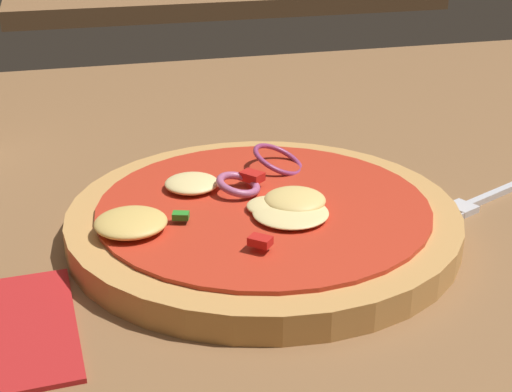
# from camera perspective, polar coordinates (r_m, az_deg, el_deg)

# --- Properties ---
(dining_table) EXTENTS (1.24, 0.95, 0.04)m
(dining_table) POSITION_cam_1_polar(r_m,az_deg,el_deg) (0.58, 3.95, -2.18)
(dining_table) COLOR brown
(dining_table) RESTS_ON ground
(pizza) EXTENTS (0.27, 0.27, 0.04)m
(pizza) POSITION_cam_1_polar(r_m,az_deg,el_deg) (0.52, 0.45, -1.72)
(pizza) COLOR tan
(pizza) RESTS_ON dining_table
(fork) EXTENTS (0.17, 0.08, 0.01)m
(fork) POSITION_cam_1_polar(r_m,az_deg,el_deg) (0.60, 17.50, -0.07)
(fork) COLOR silver
(fork) RESTS_ON dining_table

